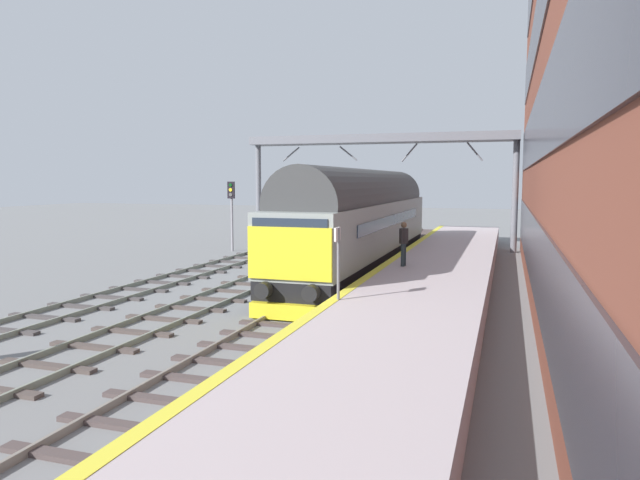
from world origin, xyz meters
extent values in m
plane|color=slate|center=(0.00, 0.00, 0.00)|extent=(140.00, 140.00, 0.00)
cube|color=slate|center=(-0.72, 0.00, 0.07)|extent=(0.07, 60.00, 0.15)
cube|color=slate|center=(0.72, 0.00, 0.07)|extent=(0.07, 60.00, 0.15)
cube|color=#493E3C|center=(0.00, -12.60, 0.04)|extent=(2.50, 0.26, 0.09)
cube|color=#493E3C|center=(0.00, -11.40, 0.04)|extent=(2.50, 0.26, 0.09)
cube|color=#493E3C|center=(0.00, -10.20, 0.04)|extent=(2.50, 0.26, 0.09)
cube|color=#493E3C|center=(0.00, -9.00, 0.04)|extent=(2.50, 0.26, 0.09)
cube|color=#493E3C|center=(0.00, -7.80, 0.04)|extent=(2.50, 0.26, 0.09)
cube|color=#493E3C|center=(0.00, -6.60, 0.04)|extent=(2.50, 0.26, 0.09)
cube|color=#493E3C|center=(0.00, -5.40, 0.04)|extent=(2.50, 0.26, 0.09)
cube|color=#493E3C|center=(0.00, -4.20, 0.04)|extent=(2.50, 0.26, 0.09)
cube|color=#493E3C|center=(0.00, -3.00, 0.04)|extent=(2.50, 0.26, 0.09)
cube|color=#493E3C|center=(0.00, -1.80, 0.04)|extent=(2.50, 0.26, 0.09)
cube|color=#493E3C|center=(0.00, -0.60, 0.04)|extent=(2.50, 0.26, 0.09)
cube|color=#493E3C|center=(0.00, 0.60, 0.04)|extent=(2.50, 0.26, 0.09)
cube|color=#493E3C|center=(0.00, 1.80, 0.04)|extent=(2.50, 0.26, 0.09)
cube|color=#493E3C|center=(0.00, 3.00, 0.04)|extent=(2.50, 0.26, 0.09)
cube|color=#493E3C|center=(0.00, 4.20, 0.04)|extent=(2.50, 0.26, 0.09)
cube|color=#493E3C|center=(0.00, 5.40, 0.04)|extent=(2.50, 0.26, 0.09)
cube|color=#493E3C|center=(0.00, 6.60, 0.04)|extent=(2.50, 0.26, 0.09)
cube|color=#493E3C|center=(0.00, 7.80, 0.04)|extent=(2.50, 0.26, 0.09)
cube|color=#493E3C|center=(0.00, 9.00, 0.04)|extent=(2.50, 0.26, 0.09)
cube|color=#493E3C|center=(0.00, 10.20, 0.04)|extent=(2.50, 0.26, 0.09)
cube|color=#493E3C|center=(0.00, 11.40, 0.04)|extent=(2.50, 0.26, 0.09)
cube|color=#493E3C|center=(0.00, 12.60, 0.04)|extent=(2.50, 0.26, 0.09)
cube|color=#493E3C|center=(0.00, 13.80, 0.04)|extent=(2.50, 0.26, 0.09)
cube|color=#493E3C|center=(0.00, 15.00, 0.04)|extent=(2.50, 0.26, 0.09)
cube|color=#493E3C|center=(0.00, 16.20, 0.04)|extent=(2.50, 0.26, 0.09)
cube|color=#493E3C|center=(0.00, 17.40, 0.04)|extent=(2.50, 0.26, 0.09)
cube|color=#493E3C|center=(0.00, 18.60, 0.04)|extent=(2.50, 0.26, 0.09)
cube|color=#493E3C|center=(0.00, 19.80, 0.04)|extent=(2.50, 0.26, 0.09)
cube|color=#493E3C|center=(0.00, 21.00, 0.04)|extent=(2.50, 0.26, 0.09)
cube|color=#493E3C|center=(0.00, 22.20, 0.04)|extent=(2.50, 0.26, 0.09)
cube|color=#493E3C|center=(0.00, 23.40, 0.04)|extent=(2.50, 0.26, 0.09)
cube|color=#493E3C|center=(0.00, 24.60, 0.04)|extent=(2.50, 0.26, 0.09)
cube|color=#493E3C|center=(0.00, 25.80, 0.04)|extent=(2.50, 0.26, 0.09)
cube|color=#493E3C|center=(0.00, 27.00, 0.04)|extent=(2.50, 0.26, 0.09)
cube|color=#493E3C|center=(0.00, 28.20, 0.04)|extent=(2.50, 0.26, 0.09)
cube|color=#493E3C|center=(0.00, 29.40, 0.04)|extent=(2.50, 0.26, 0.09)
cube|color=gray|center=(-4.31, 0.00, 0.07)|extent=(0.07, 60.00, 0.15)
cube|color=gray|center=(-2.88, 0.00, 0.07)|extent=(0.07, 60.00, 0.15)
cube|color=#493F3B|center=(-3.59, -9.23, 0.04)|extent=(2.50, 0.26, 0.09)
cube|color=#493F3B|center=(-3.59, -7.69, 0.04)|extent=(2.50, 0.26, 0.09)
cube|color=#493F3B|center=(-3.59, -6.15, 0.04)|extent=(2.50, 0.26, 0.09)
cube|color=#493F3B|center=(-3.59, -4.62, 0.04)|extent=(2.50, 0.26, 0.09)
cube|color=#493F3B|center=(-3.59, -3.08, 0.04)|extent=(2.50, 0.26, 0.09)
cube|color=#493F3B|center=(-3.59, -1.54, 0.04)|extent=(2.50, 0.26, 0.09)
cube|color=#493F3B|center=(-3.59, 0.00, 0.04)|extent=(2.50, 0.26, 0.09)
cube|color=#493F3B|center=(-3.59, 1.54, 0.04)|extent=(2.50, 0.26, 0.09)
cube|color=#493F3B|center=(-3.59, 3.08, 0.04)|extent=(2.50, 0.26, 0.09)
cube|color=#493F3B|center=(-3.59, 4.62, 0.04)|extent=(2.50, 0.26, 0.09)
cube|color=#493F3B|center=(-3.59, 6.15, 0.04)|extent=(2.50, 0.26, 0.09)
cube|color=#493F3B|center=(-3.59, 7.69, 0.04)|extent=(2.50, 0.26, 0.09)
cube|color=#493F3B|center=(-3.59, 9.23, 0.04)|extent=(2.50, 0.26, 0.09)
cube|color=#493F3B|center=(-3.59, 10.77, 0.04)|extent=(2.50, 0.26, 0.09)
cube|color=#493F3B|center=(-3.59, 12.31, 0.04)|extent=(2.50, 0.26, 0.09)
cube|color=#493F3B|center=(-3.59, 13.85, 0.04)|extent=(2.50, 0.26, 0.09)
cube|color=#493F3B|center=(-3.59, 15.38, 0.04)|extent=(2.50, 0.26, 0.09)
cube|color=#493F3B|center=(-3.59, 16.92, 0.04)|extent=(2.50, 0.26, 0.09)
cube|color=#493F3B|center=(-3.59, 18.46, 0.04)|extent=(2.50, 0.26, 0.09)
cube|color=#493F3B|center=(-3.59, 20.00, 0.04)|extent=(2.50, 0.26, 0.09)
cube|color=#493F3B|center=(-3.59, 21.54, 0.04)|extent=(2.50, 0.26, 0.09)
cube|color=#493F3B|center=(-3.59, 23.08, 0.04)|extent=(2.50, 0.26, 0.09)
cube|color=#493F3B|center=(-3.59, 24.62, 0.04)|extent=(2.50, 0.26, 0.09)
cube|color=#493F3B|center=(-3.59, 26.15, 0.04)|extent=(2.50, 0.26, 0.09)
cube|color=#493F3B|center=(-3.59, 27.69, 0.04)|extent=(2.50, 0.26, 0.09)
cube|color=#493F3B|center=(-3.59, 29.23, 0.04)|extent=(2.50, 0.26, 0.09)
cube|color=gray|center=(-7.89, 0.00, 0.07)|extent=(0.07, 60.00, 0.15)
cube|color=gray|center=(-6.46, 0.00, 0.07)|extent=(0.07, 60.00, 0.15)
cube|color=#433E3E|center=(-7.18, -7.11, 0.04)|extent=(2.50, 0.26, 0.09)
cube|color=#433E3E|center=(-7.18, -5.53, 0.04)|extent=(2.50, 0.26, 0.09)
cube|color=#433E3E|center=(-7.18, -3.95, 0.04)|extent=(2.50, 0.26, 0.09)
cube|color=#433E3E|center=(-7.18, -2.37, 0.04)|extent=(2.50, 0.26, 0.09)
cube|color=#433E3E|center=(-7.18, -0.79, 0.04)|extent=(2.50, 0.26, 0.09)
cube|color=#433E3E|center=(-7.18, 0.79, 0.04)|extent=(2.50, 0.26, 0.09)
cube|color=#433E3E|center=(-7.18, 2.37, 0.04)|extent=(2.50, 0.26, 0.09)
cube|color=#433E3E|center=(-7.18, 3.95, 0.04)|extent=(2.50, 0.26, 0.09)
cube|color=#433E3E|center=(-7.18, 5.53, 0.04)|extent=(2.50, 0.26, 0.09)
cube|color=#433E3E|center=(-7.18, 7.11, 0.04)|extent=(2.50, 0.26, 0.09)
cube|color=#433E3E|center=(-7.18, 8.68, 0.04)|extent=(2.50, 0.26, 0.09)
cube|color=#433E3E|center=(-7.18, 10.26, 0.04)|extent=(2.50, 0.26, 0.09)
cube|color=#433E3E|center=(-7.18, 11.84, 0.04)|extent=(2.50, 0.26, 0.09)
cube|color=#433E3E|center=(-7.18, 13.42, 0.04)|extent=(2.50, 0.26, 0.09)
cube|color=#433E3E|center=(-7.18, 15.00, 0.04)|extent=(2.50, 0.26, 0.09)
cube|color=#433E3E|center=(-7.18, 16.58, 0.04)|extent=(2.50, 0.26, 0.09)
cube|color=#433E3E|center=(-7.18, 18.16, 0.04)|extent=(2.50, 0.26, 0.09)
cube|color=#433E3E|center=(-7.18, 19.74, 0.04)|extent=(2.50, 0.26, 0.09)
cube|color=#433E3E|center=(-7.18, 21.32, 0.04)|extent=(2.50, 0.26, 0.09)
cube|color=#433E3E|center=(-7.18, 22.89, 0.04)|extent=(2.50, 0.26, 0.09)
cube|color=#433E3E|center=(-7.18, 24.47, 0.04)|extent=(2.50, 0.26, 0.09)
cube|color=#433E3E|center=(-7.18, 26.05, 0.04)|extent=(2.50, 0.26, 0.09)
cube|color=#433E3E|center=(-7.18, 27.63, 0.04)|extent=(2.50, 0.26, 0.09)
cube|color=#433E3E|center=(-7.18, 29.21, 0.04)|extent=(2.50, 0.26, 0.09)
cube|color=#B6A9AD|center=(3.60, 0.00, 0.50)|extent=(4.00, 44.00, 1.00)
cube|color=yellow|center=(1.75, 0.00, 1.00)|extent=(0.30, 44.00, 0.01)
cube|color=brown|center=(8.95, -2.67, 7.45)|extent=(4.07, 41.07, 14.89)
cube|color=#2E2E35|center=(6.88, -2.67, 2.05)|extent=(0.06, 37.78, 2.09)
cube|color=#2E2E35|center=(6.88, -2.67, 5.77)|extent=(0.06, 37.78, 2.09)
cube|color=black|center=(0.00, 5.69, 0.82)|extent=(2.56, 18.21, 0.60)
cube|color=gray|center=(0.00, 5.69, 2.17)|extent=(2.70, 18.21, 2.10)
cylinder|color=#38393A|center=(0.00, 5.69, 3.40)|extent=(2.56, 16.75, 2.57)
cube|color=yellow|center=(0.00, -3.46, 2.02)|extent=(2.65, 0.08, 1.58)
cube|color=#232D3D|center=(0.00, -3.44, 2.75)|extent=(2.38, 0.04, 0.64)
cube|color=#232D3D|center=(1.37, 5.69, 2.47)|extent=(0.04, 12.75, 0.44)
cylinder|color=black|center=(-0.75, -3.67, 0.92)|extent=(0.48, 0.35, 0.48)
cylinder|color=black|center=(0.75, -3.67, 0.92)|extent=(0.48, 0.35, 0.48)
cube|color=yellow|center=(0.00, -3.52, 0.29)|extent=(2.43, 0.36, 0.47)
cylinder|color=black|center=(0.00, -1.79, 0.52)|extent=(1.64, 1.04, 1.04)
cylinder|color=black|center=(0.00, -0.69, 0.52)|extent=(1.64, 1.04, 1.04)
cylinder|color=black|center=(0.00, 0.41, 0.52)|extent=(1.64, 1.04, 1.04)
cylinder|color=black|center=(0.00, 10.96, 0.52)|extent=(1.64, 1.04, 1.04)
cylinder|color=black|center=(0.00, 12.06, 0.52)|extent=(1.64, 1.04, 1.04)
cylinder|color=black|center=(0.00, 13.16, 0.52)|extent=(1.64, 1.04, 1.04)
cylinder|color=gray|center=(-9.38, 11.56, 2.06)|extent=(0.14, 0.14, 4.11)
cube|color=black|center=(-9.38, 11.50, 3.62)|extent=(0.44, 0.10, 0.99)
cylinder|color=#0A3E13|center=(-9.38, 11.44, 3.91)|extent=(0.20, 0.06, 0.20)
cylinder|color=yellow|center=(-9.38, 11.44, 3.63)|extent=(0.20, 0.06, 0.20)
cylinder|color=#50504E|center=(-9.38, 11.44, 3.35)|extent=(0.20, 0.06, 0.20)
cylinder|color=slate|center=(1.87, -4.70, 1.98)|extent=(0.08, 0.08, 1.93)
cube|color=white|center=(1.84, -4.70, 2.76)|extent=(0.05, 0.44, 0.36)
cube|color=black|center=(1.82, -4.70, 2.76)|extent=(0.01, 0.20, 0.24)
cylinder|color=#2A363C|center=(2.47, 1.81, 1.43)|extent=(0.13, 0.13, 0.84)
cylinder|color=#2A363C|center=(2.50, 2.01, 1.43)|extent=(0.13, 0.13, 0.84)
cylinder|color=#292526|center=(2.48, 1.91, 2.13)|extent=(0.39, 0.39, 0.56)
sphere|color=brown|center=(2.48, 1.91, 2.54)|extent=(0.22, 0.22, 0.22)
cylinder|color=#292526|center=(2.45, 1.70, 2.13)|extent=(0.09, 0.09, 0.52)
cylinder|color=#292526|center=(2.52, 2.11, 2.13)|extent=(0.09, 0.09, 0.52)
cylinder|color=slate|center=(-9.58, 15.90, 3.23)|extent=(0.36, 0.36, 6.45)
cylinder|color=slate|center=(6.50, 15.90, 3.23)|extent=(0.36, 0.36, 6.45)
cube|color=slate|center=(-1.54, 15.90, 6.70)|extent=(16.48, 2.00, 0.50)
cylinder|color=slate|center=(-7.27, 15.90, 5.85)|extent=(1.17, 0.10, 0.93)
cylinder|color=slate|center=(-3.45, 15.90, 5.85)|extent=(1.16, 0.10, 0.94)
cylinder|color=slate|center=(0.37, 15.90, 5.85)|extent=(0.99, 0.10, 1.13)
cylinder|color=slate|center=(4.19, 15.90, 5.85)|extent=(0.97, 0.10, 1.14)
camera|label=1|loc=(6.10, -19.34, 4.18)|focal=32.53mm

